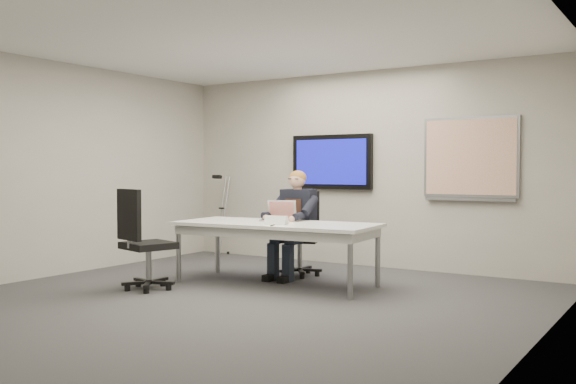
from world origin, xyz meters
The scene contains 15 objects.
floor centered at (0.00, 0.00, 0.00)m, with size 6.00×6.00×0.02m, color #363638.
ceiling centered at (0.00, 0.00, 2.80)m, with size 6.00×6.00×0.02m, color white.
wall_back centered at (0.00, 3.00, 1.40)m, with size 6.00×0.02×2.80m, color #A8A298.
wall_left centered at (-3.00, 0.00, 1.40)m, with size 0.02×6.00×2.80m, color #A8A298.
wall_right centered at (3.00, 0.00, 1.40)m, with size 0.02×6.00×2.80m, color #A8A298.
conference_table centered at (-0.20, 1.03, 0.66)m, with size 2.51×1.22×0.75m.
tv_display centered at (-0.50, 2.95, 1.50)m, with size 1.30×0.09×0.80m.
whiteboard centered at (1.55, 2.97, 1.53)m, with size 1.25×0.08×1.10m.
office_chair_far centered at (-0.32, 1.78, 0.34)m, with size 0.68×0.68×1.10m.
office_chair_near centered at (-1.28, -0.08, 0.36)m, with size 0.68×0.68×1.17m.
seated_person centered at (-0.30, 1.52, 0.55)m, with size 0.45×0.77×1.38m.
crutch centered at (-2.42, 2.78, 0.67)m, with size 0.18×0.36×1.33m, color #9B9DA2, non-canonical shape.
laptop centered at (-0.34, 1.28, 0.81)m, with size 0.42×0.46×0.25m.
name_tent centered at (-0.04, 0.79, 0.80)m, with size 0.26×0.07×0.11m, color white, non-canonical shape.
pen centered at (0.01, 0.64, 0.76)m, with size 0.01×0.01×0.16m, color black.
Camera 1 is at (4.07, -5.36, 1.39)m, focal length 40.00 mm.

